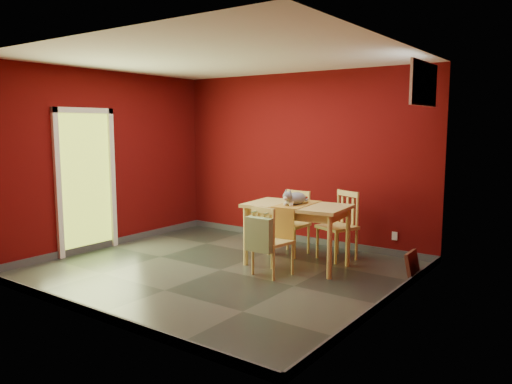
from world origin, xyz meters
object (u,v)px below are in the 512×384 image
Objects in this scene: dining_table at (297,212)px; chair_far_right at (340,224)px; chair_far_left at (293,222)px; cat at (296,196)px; chair_near at (271,240)px; tote_bag at (259,235)px; picture_frame at (413,266)px.

dining_table is 0.77m from chair_far_right.
chair_far_left is 0.82m from cat.
chair_far_right is 0.89m from cat.
chair_near is at bearing -105.96° from cat.
chair_far_right is 1.96× the size of tote_bag.
chair_far_left is at bearing 112.96° from cat.
picture_frame is at bearing -0.37° from cat.
chair_far_left is 1.13m from chair_near.
dining_table is 0.80m from tote_bag.
picture_frame is (1.87, -0.26, -0.29)m from chair_far_left.
dining_table is 3.86× the size of picture_frame.
chair_far_left is 2.02× the size of cat.
chair_near reaches higher than tote_bag.
chair_near is 1.81× the size of tote_bag.
tote_bag is (-0.37, -1.44, 0.07)m from chair_far_right.
chair_far_right is at bearing 12.35° from chair_far_left.
chair_far_left is 0.96× the size of chair_far_right.
chair_far_right reaches higher than picture_frame.
cat is at bearing -113.39° from chair_far_right.
tote_bag is at bearing -104.31° from chair_far_right.
dining_table is at bearing -53.87° from chair_far_left.
picture_frame is (1.19, -0.41, -0.31)m from chair_far_right.
chair_near is 2.44× the size of picture_frame.
cat reaches higher than chair_far_left.
tote_bag is 1.90m from picture_frame.
chair_far_right reaches higher than tote_bag.
dining_table is 0.69m from chair_far_left.
chair_far_left is (-0.38, 0.52, -0.26)m from dining_table.
dining_table is at bearing -170.40° from picture_frame.
cat reaches higher than dining_table.
picture_frame is at bearing 9.60° from dining_table.
picture_frame is at bearing -19.20° from chair_far_right.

